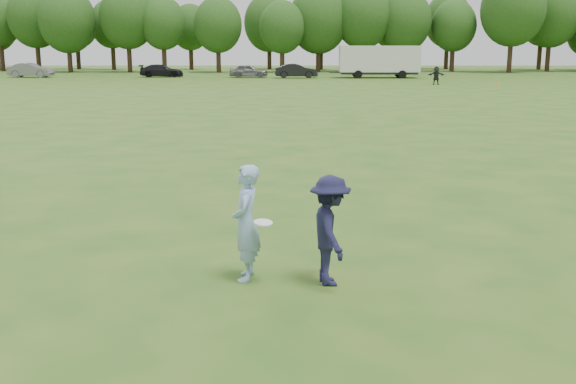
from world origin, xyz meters
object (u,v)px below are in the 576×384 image
at_px(defender, 330,230).
at_px(car_f, 296,71).
at_px(car_e, 249,71).
at_px(car_b, 31,70).
at_px(cargo_trailer, 379,60).
at_px(car_d, 162,71).
at_px(player_far_d, 436,75).
at_px(field_cone, 497,84).
at_px(thrower, 246,223).

height_order(defender, car_f, defender).
height_order(car_e, car_f, car_f).
bearing_deg(car_b, cargo_trailer, -89.67).
relative_size(car_d, car_f, 1.04).
bearing_deg(defender, car_f, -9.24).
relative_size(defender, player_far_d, 1.03).
bearing_deg(defender, car_d, 3.53).
xyz_separation_m(defender, cargo_trailer, (8.30, 60.08, 0.99)).
bearing_deg(car_d, car_e, -100.32).
distance_m(player_far_d, cargo_trailer, 12.15).
xyz_separation_m(car_d, cargo_trailer, (22.34, -1.51, 1.13)).
xyz_separation_m(car_b, car_e, (22.49, -0.49, -0.06)).
distance_m(car_d, field_cone, 33.75).
relative_size(car_d, car_e, 1.14).
relative_size(player_far_d, car_d, 0.34).
bearing_deg(thrower, car_f, -179.48).
xyz_separation_m(player_far_d, car_b, (-39.09, 12.57, -0.03)).
bearing_deg(defender, car_b, 14.88).
relative_size(defender, field_cone, 5.25).
height_order(thrower, player_far_d, thrower).
bearing_deg(player_far_d, cargo_trailer, 113.81).
xyz_separation_m(thrower, car_e, (-3.73, 60.34, -0.18)).
bearing_deg(cargo_trailer, car_d, 176.13).
bearing_deg(field_cone, player_far_d, 165.18).
relative_size(defender, car_f, 0.37).
relative_size(car_b, car_f, 1.03).
xyz_separation_m(car_b, cargo_trailer, (35.71, -0.94, 1.05)).
relative_size(player_far_d, car_e, 0.39).
bearing_deg(car_f, car_b, 83.47).
bearing_deg(car_b, car_d, -85.71).
height_order(car_d, car_f, car_f).
distance_m(car_e, field_cone, 25.23).
height_order(thrower, car_d, thrower).
bearing_deg(thrower, defender, 82.55).
height_order(thrower, car_b, thrower).
xyz_separation_m(car_d, car_e, (9.11, -1.07, 0.02)).
distance_m(car_d, car_e, 9.17).
xyz_separation_m(thrower, car_d, (-12.84, 61.40, -0.20)).
distance_m(player_far_d, car_d, 28.88).
height_order(car_b, cargo_trailer, cargo_trailer).
distance_m(thrower, car_d, 62.73).
xyz_separation_m(car_e, car_f, (4.85, -0.78, 0.04)).
relative_size(thrower, player_far_d, 1.10).
bearing_deg(car_e, car_f, -99.08).
bearing_deg(car_f, cargo_trailer, -91.53).
xyz_separation_m(car_d, field_cone, (30.52, -14.41, -0.50)).
bearing_deg(cargo_trailer, defender, -97.87).
height_order(player_far_d, car_f, player_far_d).
distance_m(defender, car_e, 60.73).
bearing_deg(defender, thrower, 71.64).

